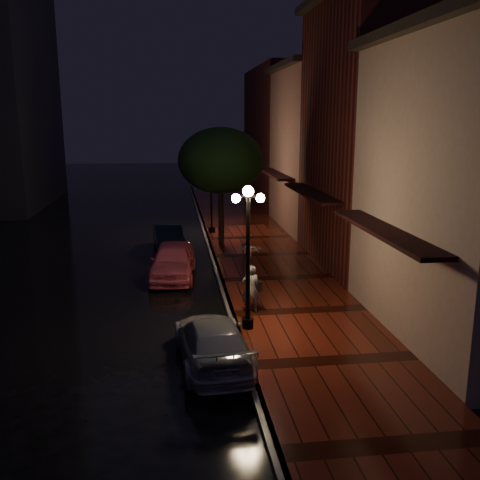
{
  "coord_description": "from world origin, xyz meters",
  "views": [
    {
      "loc": [
        -1.83,
        -20.0,
        6.31
      ],
      "look_at": [
        0.95,
        1.46,
        1.4
      ],
      "focal_mm": 40.0,
      "sensor_mm": 36.0,
      "label": 1
    }
  ],
  "objects_px": {
    "streetlamp_far": "(211,189)",
    "street_tree": "(221,163)",
    "silver_car": "(213,341)",
    "streetlamp_near": "(248,249)",
    "woman_with_umbrella": "(251,268)",
    "parking_meter": "(243,255)",
    "pink_car": "(173,260)",
    "navy_car": "(169,238)"
  },
  "relations": [
    {
      "from": "woman_with_umbrella",
      "to": "silver_car",
      "type": "bearing_deg",
      "value": 70.39
    },
    {
      "from": "silver_car",
      "to": "parking_meter",
      "type": "bearing_deg",
      "value": -107.62
    },
    {
      "from": "street_tree",
      "to": "pink_car",
      "type": "height_order",
      "value": "street_tree"
    },
    {
      "from": "streetlamp_far",
      "to": "parking_meter",
      "type": "height_order",
      "value": "streetlamp_far"
    },
    {
      "from": "pink_car",
      "to": "woman_with_umbrella",
      "type": "xyz_separation_m",
      "value": [
        2.49,
        -4.72,
        0.9
      ]
    },
    {
      "from": "woman_with_umbrella",
      "to": "parking_meter",
      "type": "relative_size",
      "value": 1.77
    },
    {
      "from": "navy_car",
      "to": "silver_car",
      "type": "xyz_separation_m",
      "value": [
        1.15,
        -12.77,
        0.01
      ]
    },
    {
      "from": "woman_with_umbrella",
      "to": "parking_meter",
      "type": "bearing_deg",
      "value": -89.47
    },
    {
      "from": "streetlamp_near",
      "to": "navy_car",
      "type": "xyz_separation_m",
      "value": [
        -2.37,
        10.81,
        -1.99
      ]
    },
    {
      "from": "woman_with_umbrella",
      "to": "parking_meter",
      "type": "xyz_separation_m",
      "value": [
        0.36,
        4.46,
        -0.71
      ]
    },
    {
      "from": "streetlamp_near",
      "to": "woman_with_umbrella",
      "type": "relative_size",
      "value": 1.93
    },
    {
      "from": "silver_car",
      "to": "street_tree",
      "type": "bearing_deg",
      "value": -100.56
    },
    {
      "from": "streetlamp_near",
      "to": "parking_meter",
      "type": "xyz_separation_m",
      "value": [
        0.65,
        5.78,
        -1.68
      ]
    },
    {
      "from": "streetlamp_near",
      "to": "silver_car",
      "type": "height_order",
      "value": "streetlamp_near"
    },
    {
      "from": "silver_car",
      "to": "parking_meter",
      "type": "xyz_separation_m",
      "value": [
        1.87,
        7.74,
        0.29
      ]
    },
    {
      "from": "streetlamp_far",
      "to": "street_tree",
      "type": "distance_m",
      "value": 3.44
    },
    {
      "from": "streetlamp_far",
      "to": "pink_car",
      "type": "xyz_separation_m",
      "value": [
        -2.19,
        -7.95,
        -1.87
      ]
    },
    {
      "from": "street_tree",
      "to": "silver_car",
      "type": "distance_m",
      "value": 13.53
    },
    {
      "from": "parking_meter",
      "to": "streetlamp_far",
      "type": "bearing_deg",
      "value": 106.64
    },
    {
      "from": "navy_car",
      "to": "silver_car",
      "type": "bearing_deg",
      "value": -91.19
    },
    {
      "from": "streetlamp_far",
      "to": "silver_car",
      "type": "relative_size",
      "value": 1.0
    },
    {
      "from": "streetlamp_far",
      "to": "navy_car",
      "type": "distance_m",
      "value": 4.44
    },
    {
      "from": "pink_car",
      "to": "streetlamp_near",
      "type": "bearing_deg",
      "value": -65.22
    },
    {
      "from": "navy_car",
      "to": "pink_car",
      "type": "bearing_deg",
      "value": -94.26
    },
    {
      "from": "navy_car",
      "to": "streetlamp_near",
      "type": "bearing_deg",
      "value": -83.99
    },
    {
      "from": "navy_car",
      "to": "parking_meter",
      "type": "height_order",
      "value": "parking_meter"
    },
    {
      "from": "street_tree",
      "to": "parking_meter",
      "type": "xyz_separation_m",
      "value": [
        0.39,
        -5.21,
        -3.33
      ]
    },
    {
      "from": "pink_car",
      "to": "woman_with_umbrella",
      "type": "height_order",
      "value": "woman_with_umbrella"
    },
    {
      "from": "street_tree",
      "to": "pink_car",
      "type": "distance_m",
      "value": 6.54
    },
    {
      "from": "street_tree",
      "to": "parking_meter",
      "type": "distance_m",
      "value": 6.2
    },
    {
      "from": "streetlamp_near",
      "to": "silver_car",
      "type": "relative_size",
      "value": 1.0
    },
    {
      "from": "streetlamp_far",
      "to": "navy_car",
      "type": "height_order",
      "value": "streetlamp_far"
    },
    {
      "from": "pink_car",
      "to": "silver_car",
      "type": "xyz_separation_m",
      "value": [
        0.98,
        -8.01,
        -0.1
      ]
    },
    {
      "from": "pink_car",
      "to": "woman_with_umbrella",
      "type": "relative_size",
      "value": 1.91
    },
    {
      "from": "parking_meter",
      "to": "woman_with_umbrella",
      "type": "bearing_deg",
      "value": -82.45
    },
    {
      "from": "navy_car",
      "to": "parking_meter",
      "type": "distance_m",
      "value": 5.88
    },
    {
      "from": "streetlamp_near",
      "to": "woman_with_umbrella",
      "type": "bearing_deg",
      "value": 77.48
    },
    {
      "from": "streetlamp_far",
      "to": "streetlamp_near",
      "type": "bearing_deg",
      "value": -90.0
    },
    {
      "from": "streetlamp_near",
      "to": "streetlamp_far",
      "type": "xyz_separation_m",
      "value": [
        0.0,
        14.0,
        0.0
      ]
    },
    {
      "from": "streetlamp_near",
      "to": "woman_with_umbrella",
      "type": "height_order",
      "value": "streetlamp_near"
    },
    {
      "from": "streetlamp_far",
      "to": "woman_with_umbrella",
      "type": "distance_m",
      "value": 12.72
    },
    {
      "from": "streetlamp_far",
      "to": "street_tree",
      "type": "bearing_deg",
      "value": -85.09
    }
  ]
}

